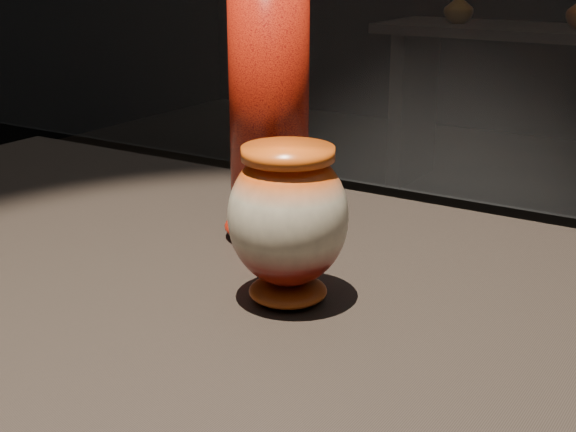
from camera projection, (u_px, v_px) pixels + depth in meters
name	position (u px, v px, depth m)	size (l,w,h in m)	color
main_vase	(288.00, 219.00, 0.87)	(0.14, 0.14, 0.18)	#661009
tall_vase	(269.00, 98.00, 1.04)	(0.13, 0.13, 0.39)	red
back_shelf	(571.00, 82.00, 4.06)	(2.00, 0.60, 0.90)	black
back_vase_left	(459.00, 8.00, 4.22)	(0.16, 0.16, 0.16)	brown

